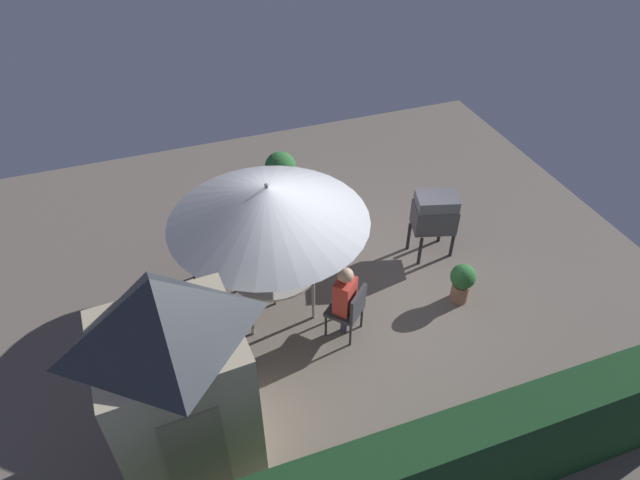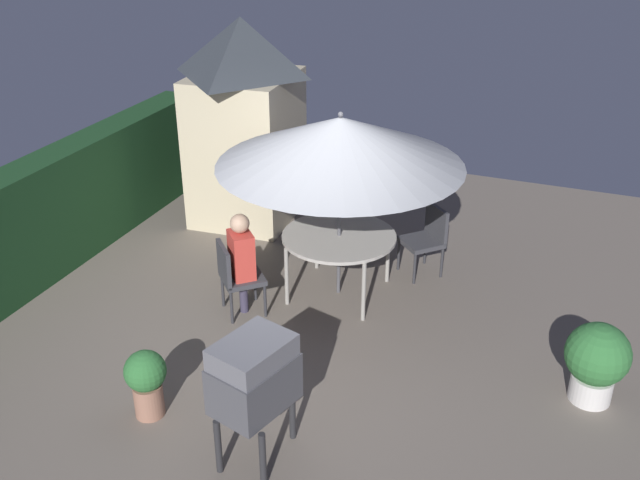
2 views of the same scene
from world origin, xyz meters
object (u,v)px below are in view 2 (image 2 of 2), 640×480
at_px(chair_far_side, 427,236).
at_px(garden_shed, 245,120).
at_px(bbq_grill, 254,377).
at_px(patio_umbrella, 340,141).
at_px(person_in_red, 241,253).
at_px(patio_table, 339,239).
at_px(chair_near_shed, 235,274).
at_px(potted_plant_by_shed, 597,359).
at_px(potted_plant_by_grill, 146,380).

bearing_deg(chair_far_side, garden_shed, 75.83).
height_order(garden_shed, bbq_grill, garden_shed).
bearing_deg(patio_umbrella, person_in_red, 132.84).
bearing_deg(chair_far_side, patio_umbrella, 135.76).
xyz_separation_m(garden_shed, patio_umbrella, (-1.63, -2.04, 0.47)).
distance_m(patio_table, chair_far_side, 1.26).
xyz_separation_m(patio_table, chair_near_shed, (-0.88, 0.95, -0.21)).
relative_size(bbq_grill, potted_plant_by_shed, 1.42).
bearing_deg(bbq_grill, potted_plant_by_grill, 84.95).
bearing_deg(potted_plant_by_grill, potted_plant_by_shed, -65.46).
bearing_deg(patio_umbrella, chair_far_side, -44.24).
xyz_separation_m(patio_table, chair_far_side, (0.89, -0.87, -0.21)).
xyz_separation_m(chair_near_shed, chair_far_side, (1.77, -1.81, 0.00)).
height_order(patio_table, bbq_grill, bbq_grill).
xyz_separation_m(patio_umbrella, bbq_grill, (-2.89, -0.30, -1.11)).
height_order(patio_umbrella, person_in_red, patio_umbrella).
bearing_deg(chair_near_shed, garden_shed, 23.65).
xyz_separation_m(garden_shed, person_in_red, (-2.45, -1.16, -0.71)).
bearing_deg(chair_far_side, bbq_grill, 171.41).
bearing_deg(bbq_grill, patio_umbrella, 5.87).
distance_m(bbq_grill, person_in_red, 2.39).
height_order(patio_umbrella, bbq_grill, patio_umbrella).
height_order(bbq_grill, chair_near_shed, bbq_grill).
bearing_deg(garden_shed, bbq_grill, -152.63).
bearing_deg(patio_table, garden_shed, 51.44).
xyz_separation_m(chair_near_shed, person_in_red, (0.06, -0.06, 0.26)).
relative_size(chair_near_shed, potted_plant_by_grill, 1.28).
xyz_separation_m(chair_far_side, potted_plant_by_shed, (-1.90, -2.14, -0.05)).
xyz_separation_m(patio_table, patio_umbrella, (0.00, 0.00, 1.23)).
xyz_separation_m(garden_shed, chair_far_side, (-0.74, -2.91, -0.97)).
distance_m(patio_table, patio_umbrella, 1.23).
relative_size(garden_shed, bbq_grill, 2.44).
xyz_separation_m(potted_plant_by_grill, person_in_red, (1.97, -0.01, 0.38)).
distance_m(chair_far_side, person_in_red, 2.46).
height_order(chair_near_shed, potted_plant_by_grill, chair_near_shed).
bearing_deg(chair_near_shed, bbq_grill, -148.34).
relative_size(garden_shed, person_in_red, 2.32).
bearing_deg(chair_far_side, patio_table, 135.76).
bearing_deg(person_in_red, garden_shed, 25.36).
distance_m(bbq_grill, chair_near_shed, 2.39).
bearing_deg(chair_near_shed, potted_plant_by_shed, -91.86).
bearing_deg(chair_far_side, potted_plant_by_shed, -131.58).
distance_m(garden_shed, patio_table, 2.72).
bearing_deg(potted_plant_by_shed, chair_far_side, 48.42).
bearing_deg(chair_far_side, potted_plant_by_grill, 154.41).
bearing_deg(potted_plant_by_grill, garden_shed, 14.58).
bearing_deg(chair_far_side, person_in_red, 134.33).
relative_size(bbq_grill, person_in_red, 0.95).
bearing_deg(person_in_red, potted_plant_by_grill, 179.69).
relative_size(patio_table, potted_plant_by_grill, 1.95).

